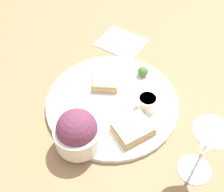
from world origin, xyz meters
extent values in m
plane|color=#93704C|center=(0.00, 0.00, 0.00)|extent=(4.00, 4.00, 0.00)
cylinder|color=white|center=(0.00, 0.00, 0.01)|extent=(0.36, 0.36, 0.01)
cylinder|color=silver|center=(-0.15, 0.01, 0.04)|extent=(0.11, 0.11, 0.06)
sphere|color=#6B334C|center=(-0.15, 0.01, 0.07)|extent=(0.10, 0.10, 0.10)
cylinder|color=white|center=(0.03, -0.09, 0.03)|extent=(0.05, 0.05, 0.04)
cylinder|color=beige|center=(0.03, -0.09, 0.04)|extent=(0.04, 0.04, 0.01)
cube|color=tan|center=(0.05, 0.05, 0.02)|extent=(0.11, 0.10, 0.02)
cube|color=beige|center=(0.05, 0.05, 0.04)|extent=(0.11, 0.10, 0.01)
cube|color=tan|center=(-0.06, -0.09, 0.02)|extent=(0.12, 0.11, 0.02)
cube|color=beige|center=(-0.06, -0.09, 0.04)|extent=(0.11, 0.10, 0.01)
cylinder|color=silver|center=(-0.08, -0.26, 0.00)|extent=(0.08, 0.08, 0.01)
cylinder|color=silver|center=(-0.08, -0.26, 0.04)|extent=(0.01, 0.01, 0.07)
cone|color=silver|center=(-0.08, -0.26, 0.12)|extent=(0.08, 0.08, 0.09)
sphere|color=#477533|center=(0.13, -0.03, 0.03)|extent=(0.03, 0.03, 0.03)
cube|color=white|center=(0.24, 0.10, 0.00)|extent=(0.13, 0.15, 0.01)
camera|label=1|loc=(-0.42, -0.23, 0.61)|focal=45.00mm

